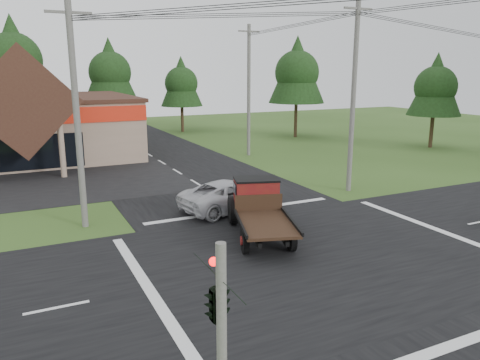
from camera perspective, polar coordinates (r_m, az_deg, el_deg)
ground at (r=19.69m, az=9.29°, el=-9.10°), size 120.00×120.00×0.00m
road_ns at (r=19.68m, az=9.29°, el=-9.07°), size 12.00×120.00×0.02m
road_ew at (r=19.68m, az=9.29°, el=-9.06°), size 120.00×12.00×0.02m
traffic_signal_corner at (r=9.00m, az=-2.77°, el=-12.50°), size 0.53×2.48×4.40m
utility_pole_nw at (r=23.04m, az=-19.29°, el=7.44°), size 2.00×0.30×10.50m
utility_pole_ne at (r=29.49m, az=13.65°, el=9.91°), size 2.00×0.30×11.50m
utility_pole_n at (r=41.29m, az=1.08°, el=10.93°), size 2.00×0.30×11.20m
tree_row_c at (r=55.82m, az=-25.89°, el=13.32°), size 7.28×7.28×13.13m
tree_row_d at (r=57.79m, az=-15.59°, el=12.76°), size 6.16×6.16×11.11m
tree_row_e at (r=57.90m, az=-7.17°, el=11.80°), size 5.04×5.04×9.09m
tree_side_ne at (r=53.17m, az=6.97°, el=13.13°), size 6.16×6.16×11.11m
tree_side_e_near at (r=49.20m, az=22.76°, el=10.64°), size 5.04×5.04×9.09m
antique_flatbed_truck at (r=21.07m, az=2.54°, el=-3.76°), size 4.04×6.47×2.53m
white_pickup at (r=25.41m, az=-1.05°, el=-1.84°), size 6.25×3.83×1.62m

